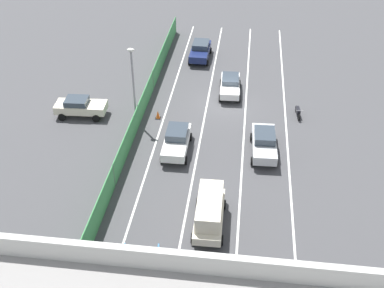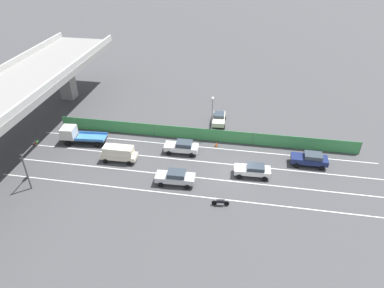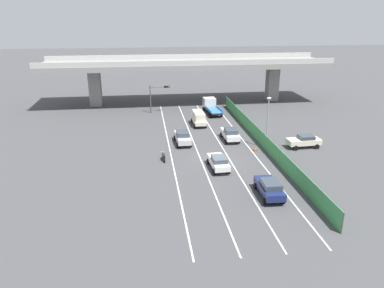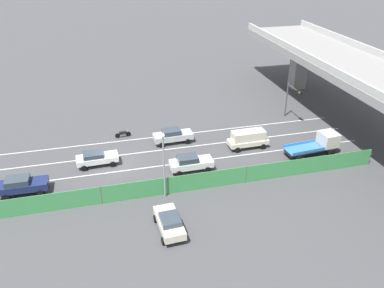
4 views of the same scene
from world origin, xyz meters
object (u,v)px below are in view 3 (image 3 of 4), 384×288
(motorcycle, at_px, (164,157))
(traffic_light, at_px, (158,93))
(flatbed_truck_blue, at_px, (211,105))
(car_sedan_white, at_px, (219,162))
(parked_sedan_cream, at_px, (304,141))
(car_hatchback_white, at_px, (230,134))
(car_van_cream, at_px, (199,118))
(street_lamp, at_px, (268,117))
(car_sedan_navy, at_px, (270,187))
(traffic_cone, at_px, (255,148))
(car_sedan_silver, at_px, (183,137))

(motorcycle, xyz_separation_m, traffic_light, (0.35, 22.20, 3.02))
(motorcycle, bearing_deg, flatbed_truck_blue, 65.90)
(car_sedan_white, bearing_deg, parked_sedan_cream, 23.88)
(car_hatchback_white, xyz_separation_m, parked_sedan_cream, (8.89, -4.04, -0.04))
(car_van_cream, relative_size, parked_sedan_cream, 1.07)
(motorcycle, bearing_deg, street_lamp, 11.28)
(traffic_light, bearing_deg, flatbed_truck_blue, -5.58)
(car_sedan_white, xyz_separation_m, street_lamp, (7.48, 6.05, 3.22))
(traffic_light, bearing_deg, car_van_cream, -54.42)
(car_sedan_white, relative_size, street_lamp, 0.67)
(car_sedan_white, relative_size, parked_sedan_cream, 1.02)
(car_hatchback_white, relative_size, car_van_cream, 0.96)
(car_sedan_navy, bearing_deg, flatbed_truck_blue, 89.95)
(flatbed_truck_blue, xyz_separation_m, traffic_cone, (2.25, -19.54, -0.89))
(car_sedan_navy, bearing_deg, motorcycle, 132.19)
(parked_sedan_cream, relative_size, traffic_light, 0.90)
(car_sedan_navy, distance_m, motorcycle, 14.16)
(car_sedan_silver, distance_m, street_lamp, 11.42)
(car_sedan_navy, height_order, parked_sedan_cream, car_sedan_navy)
(car_sedan_navy, distance_m, traffic_light, 34.04)
(car_hatchback_white, relative_size, traffic_light, 0.93)
(car_hatchback_white, distance_m, car_sedan_silver, 6.63)
(car_hatchback_white, relative_size, parked_sedan_cream, 1.04)
(car_sedan_white, xyz_separation_m, car_hatchback_white, (3.53, 9.54, 0.06))
(parked_sedan_cream, bearing_deg, car_sedan_white, -156.12)
(parked_sedan_cream, bearing_deg, motorcycle, -173.40)
(traffic_light, xyz_separation_m, traffic_cone, (11.44, -20.43, -3.13))
(car_sedan_silver, bearing_deg, parked_sedan_cream, -12.83)
(car_sedan_navy, relative_size, traffic_light, 0.95)
(flatbed_truck_blue, relative_size, motorcycle, 3.21)
(street_lamp, relative_size, traffic_cone, 8.96)
(car_sedan_silver, height_order, traffic_cone, car_sedan_silver)
(car_sedan_silver, distance_m, parked_sedan_cream, 15.90)
(car_hatchback_white, height_order, street_lamp, street_lamp)
(parked_sedan_cream, bearing_deg, street_lamp, 173.57)
(car_sedan_navy, height_order, car_sedan_white, car_sedan_navy)
(flatbed_truck_blue, distance_m, motorcycle, 23.35)
(car_sedan_white, distance_m, traffic_cone, 7.77)
(car_sedan_navy, distance_m, traffic_cone, 12.48)
(car_hatchback_white, bearing_deg, car_sedan_white, -110.29)
(street_lamp, bearing_deg, car_van_cream, 122.61)
(street_lamp, bearing_deg, flatbed_truck_blue, 101.92)
(car_sedan_white, distance_m, parked_sedan_cream, 13.58)
(street_lamp, xyz_separation_m, traffic_cone, (-1.68, -0.92, -3.75))
(car_hatchback_white, relative_size, motorcycle, 2.32)
(car_van_cream, height_order, street_lamp, street_lamp)
(car_sedan_silver, xyz_separation_m, traffic_light, (-2.55, 16.55, 2.53))
(car_sedan_navy, xyz_separation_m, car_sedan_white, (-3.52, 7.12, -0.07))
(car_sedan_white, distance_m, street_lamp, 10.15)
(motorcycle, height_order, street_lamp, street_lamp)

